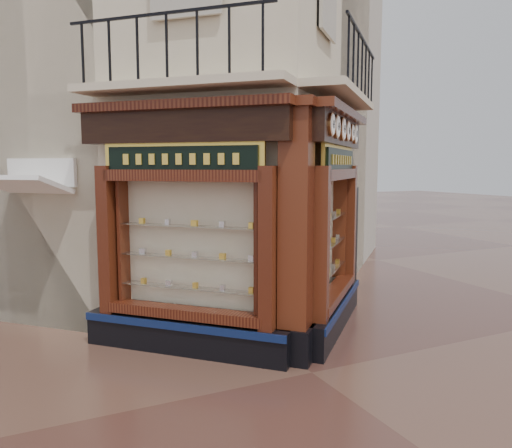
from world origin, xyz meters
TOP-DOWN VIEW (x-y plane):
  - ground at (0.00, 0.00)m, footprint 80.00×80.00m
  - main_building at (0.00, 6.16)m, footprint 11.31×11.31m
  - neighbour_left at (-2.47, 8.63)m, footprint 11.31×11.31m
  - neighbour_right at (2.47, 8.63)m, footprint 11.31×11.31m
  - shopfront_left at (-1.41, 1.57)m, footprint 2.86×2.86m
  - shopfront_right at (1.41, 1.57)m, footprint 2.86×2.86m
  - corner_pilaster at (0.00, 0.50)m, footprint 0.85×0.85m
  - balcony at (0.00, 1.49)m, footprint 5.94×2.97m
  - clock_a at (0.60, 0.50)m, footprint 0.29×0.29m
  - clock_b at (0.91, 0.80)m, footprint 0.30×0.30m
  - clock_c at (1.31, 1.20)m, footprint 0.32×0.32m
  - clock_d at (1.66, 1.56)m, footprint 0.29×0.29m
  - clock_e at (2.03, 1.92)m, footprint 0.27×0.27m
  - clock_f at (2.32, 2.22)m, footprint 0.31×0.31m
  - awning at (-3.66, 3.46)m, footprint 1.65×1.65m
  - signboard_left at (-1.46, 1.51)m, footprint 1.97×1.97m
  - signboard_right at (1.46, 1.51)m, footprint 1.90×1.90m

SIDE VIEW (x-z plane):
  - ground at x=0.00m, z-range 0.00..0.00m
  - awning at x=-3.66m, z-range -0.17..0.17m
  - corner_pilaster at x=0.00m, z-range -0.04..3.94m
  - shopfront_left at x=-1.41m, z-range -0.01..3.97m
  - shopfront_right at x=1.41m, z-range -0.01..3.97m
  - signboard_left at x=-1.46m, z-range 2.84..3.36m
  - signboard_right at x=1.46m, z-range 2.85..3.35m
  - clock_b at x=0.91m, z-range 3.43..3.81m
  - clock_d at x=1.66m, z-range 3.44..3.80m
  - clock_c at x=1.31m, z-range 3.42..3.82m
  - clock_e at x=2.03m, z-range 3.46..3.78m
  - clock_f at x=2.32m, z-range 3.43..3.81m
  - clock_a at x=0.60m, z-range 3.44..3.80m
  - balcony at x=0.00m, z-range 3.70..4.73m
  - neighbour_left at x=-2.47m, z-range 0.00..11.00m
  - neighbour_right at x=2.47m, z-range 0.00..11.00m
  - main_building at x=0.00m, z-range 0.00..12.00m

